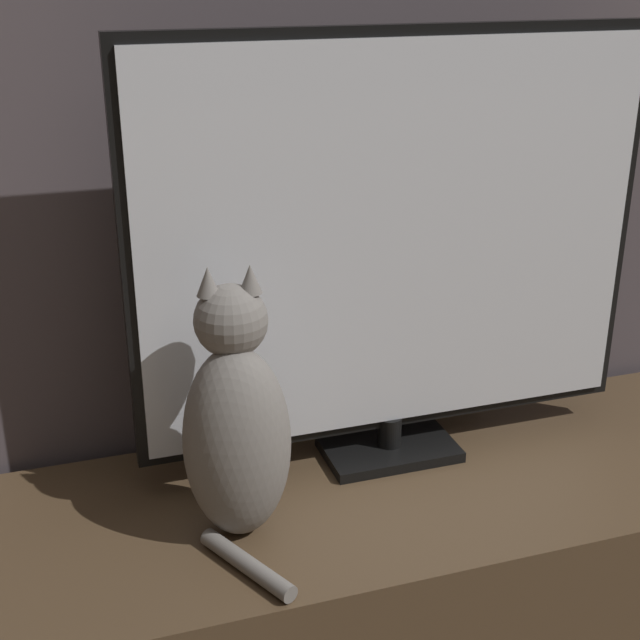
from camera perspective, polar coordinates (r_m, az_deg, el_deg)
The scene contains 3 objects.
tv_stand at distance 1.74m, azimuth 5.17°, elevation -16.00°, with size 1.43×0.51×0.41m.
tv at distance 1.54m, azimuth 4.82°, elevation 4.48°, with size 0.93×0.15×0.77m.
cat at distance 1.41m, azimuth -5.39°, elevation -6.78°, with size 0.19×0.30×0.45m.
Camera 1 is at (-0.56, -0.32, 1.28)m, focal length 50.00 mm.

